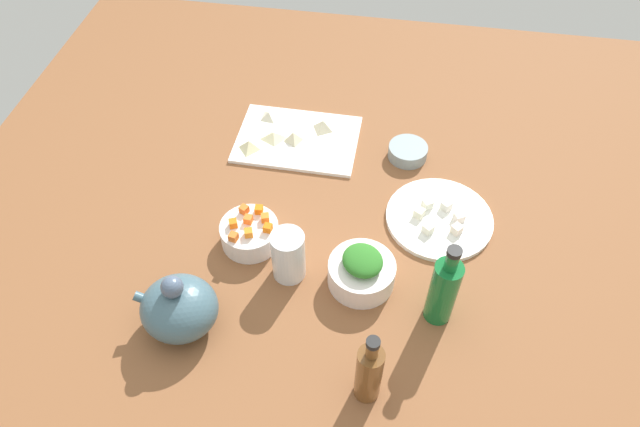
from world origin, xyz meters
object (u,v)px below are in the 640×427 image
object	(u,v)px
teapot	(179,308)
bowl_greens	(361,273)
bottle_0	(443,290)
plate_tofu	(439,218)
cutting_board	(298,139)
bowl_carrots	(250,234)
bottle_1	(369,372)
bowl_small_side	(408,152)
drinking_glass_0	(288,255)

from	to	relation	value
teapot	bowl_greens	bearing A→B (deg)	-154.78
bowl_greens	teapot	world-z (taller)	teapot
teapot	bottle_0	distance (cm)	53.88
plate_tofu	bottle_0	xyz separation A→B (cm)	(-0.41, 26.52, 8.69)
cutting_board	bowl_carrots	size ratio (longest dim) A/B	2.42
teapot	bowl_carrots	bearing A→B (deg)	-109.97
bottle_0	bottle_1	size ratio (longest dim) A/B	1.13
bowl_greens	teapot	size ratio (longest dim) A/B	0.85
bowl_small_side	bottle_1	bearing A→B (deg)	87.16
bottle_0	bottle_1	distance (cm)	23.58
bowl_small_side	drinking_glass_0	distance (cm)	48.48
teapot	bottle_1	world-z (taller)	bottle_1
plate_tofu	bowl_small_side	world-z (taller)	bowl_small_side
bowl_greens	drinking_glass_0	bearing A→B (deg)	0.82
teapot	cutting_board	bearing A→B (deg)	-102.15
plate_tofu	bowl_small_side	size ratio (longest dim) A/B	2.50
bowl_greens	bowl_carrots	size ratio (longest dim) A/B	1.09
plate_tofu	teapot	xyz separation A→B (cm)	(52.23, 37.62, 5.69)
plate_tofu	bowl_carrots	size ratio (longest dim) A/B	1.91
plate_tofu	drinking_glass_0	world-z (taller)	drinking_glass_0
bowl_greens	bowl_carrots	bearing A→B (deg)	-14.52
bowl_small_side	cutting_board	bearing A→B (deg)	-2.54
plate_tofu	bowl_greens	world-z (taller)	bowl_greens
cutting_board	drinking_glass_0	bearing A→B (deg)	98.50
bowl_greens	bottle_0	world-z (taller)	bottle_0
bowl_greens	teapot	xyz separation A→B (cm)	(35.59, 16.76, 3.20)
bowl_greens	bottle_1	world-z (taller)	bottle_1
bowl_greens	bottle_1	bearing A→B (deg)	99.28
bowl_greens	bottle_0	xyz separation A→B (cm)	(-17.05, 5.67, 6.19)
cutting_board	teapot	world-z (taller)	teapot
plate_tofu	drinking_glass_0	distance (cm)	39.46
bowl_greens	drinking_glass_0	world-z (taller)	drinking_glass_0
bowl_greens	bowl_small_side	world-z (taller)	bowl_greens
bowl_carrots	bottle_0	world-z (taller)	bottle_0
plate_tofu	bottle_0	world-z (taller)	bottle_0
bottle_1	drinking_glass_0	bearing A→B (deg)	-51.01
bowl_greens	bottle_1	size ratio (longest dim) A/B	0.73
bottle_0	teapot	bearing A→B (deg)	11.91
cutting_board	plate_tofu	distance (cm)	45.21
plate_tofu	bottle_0	distance (cm)	27.91
drinking_glass_0	cutting_board	bearing A→B (deg)	-81.50
bowl_carrots	drinking_glass_0	xyz separation A→B (cm)	(-10.75, 7.22, 3.56)
cutting_board	bottle_1	world-z (taller)	bottle_1
bottle_0	cutting_board	bearing A→B (deg)	-50.86
cutting_board	bottle_0	size ratio (longest dim) A/B	1.44
cutting_board	drinking_glass_0	size ratio (longest dim) A/B	2.56
bowl_small_side	plate_tofu	bearing A→B (deg)	113.62
plate_tofu	bowl_greens	xyz separation A→B (cm)	(16.64, 20.86, 2.49)
bowl_greens	bottle_0	distance (cm)	19.01
bottle_1	teapot	bearing A→B (deg)	-12.22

